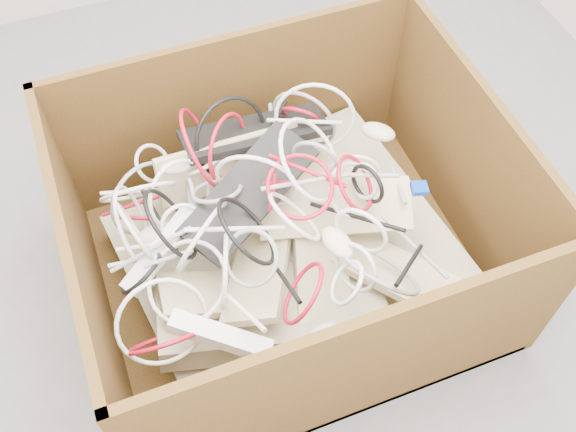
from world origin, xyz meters
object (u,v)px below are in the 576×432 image
object	(u,v)px
cardboard_box	(286,251)
power_strip_left	(161,250)
power_strip_right	(220,336)
vga_plug	(419,188)

from	to	relation	value
cardboard_box	power_strip_left	world-z (taller)	cardboard_box
power_strip_left	power_strip_right	bearing A→B (deg)	-107.67
vga_plug	cardboard_box	bearing A→B (deg)	-177.11
cardboard_box	vga_plug	world-z (taller)	cardboard_box
power_strip_left	power_strip_right	size ratio (longest dim) A/B	1.05
power_strip_left	vga_plug	size ratio (longest dim) A/B	5.98
vga_plug	power_strip_right	bearing A→B (deg)	-149.38
cardboard_box	vga_plug	xyz separation A→B (m)	(0.38, -0.06, 0.20)
cardboard_box	power_strip_left	xyz separation A→B (m)	(-0.35, -0.00, 0.21)
power_strip_right	vga_plug	size ratio (longest dim) A/B	5.69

